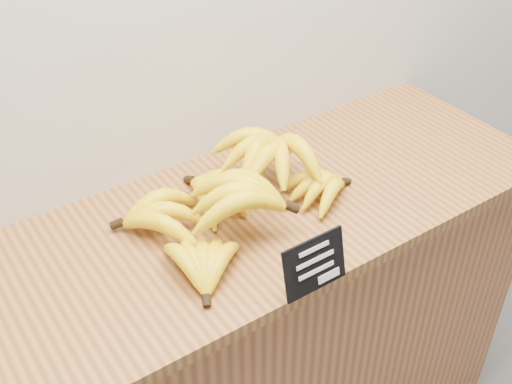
# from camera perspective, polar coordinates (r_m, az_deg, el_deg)

# --- Properties ---
(counter) EXTENTS (1.49, 0.50, 0.90)m
(counter) POSITION_cam_1_polar(r_m,az_deg,el_deg) (1.75, -0.95, -14.29)
(counter) COLOR #9B5C32
(counter) RESTS_ON ground
(counter_top) EXTENTS (1.50, 0.54, 0.03)m
(counter_top) POSITION_cam_1_polar(r_m,az_deg,el_deg) (1.42, -1.14, -2.40)
(counter_top) COLOR #95612E
(counter_top) RESTS_ON counter
(chalkboard_sign) EXTENTS (0.14, 0.03, 0.11)m
(chalkboard_sign) POSITION_cam_1_polar(r_m,az_deg,el_deg) (1.21, 5.25, -6.44)
(chalkboard_sign) COLOR black
(chalkboard_sign) RESTS_ON counter_top
(banana_pile) EXTENTS (0.55, 0.38, 0.13)m
(banana_pile) POSITION_cam_1_polar(r_m,az_deg,el_deg) (1.37, -1.45, 0.02)
(banana_pile) COLOR yellow
(banana_pile) RESTS_ON counter_top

